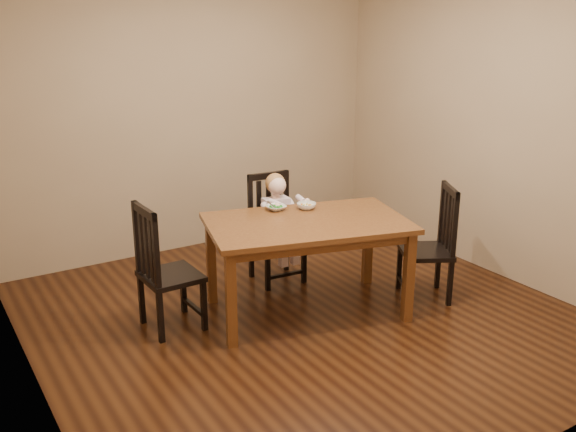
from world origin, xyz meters
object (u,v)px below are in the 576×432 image
dining_table (307,232)px  chair_child (275,230)px  chair_left (164,271)px  bowl_veg (306,206)px  chair_right (432,245)px  bowl_peas (276,208)px  toddler (277,217)px

dining_table → chair_child: size_ratio=1.80×
chair_left → bowl_veg: 1.27m
bowl_veg → chair_left: bearing=177.5°
chair_child → chair_right: (0.90, -1.03, 0.00)m
bowl_veg → dining_table: bearing=-122.5°
chair_child → bowl_peas: (-0.19, -0.35, 0.33)m
dining_table → bowl_veg: bearing=57.5°
chair_left → chair_child: bearing=106.8°
dining_table → chair_left: bearing=163.4°
bowl_peas → bowl_veg: bowl_veg is taller
dining_table → chair_child: chair_child is taller
chair_left → dining_table: bearing=71.9°
chair_child → bowl_peas: chair_child is taller
bowl_peas → bowl_veg: size_ratio=1.00×
chair_child → bowl_peas: bearing=65.1°
chair_right → bowl_veg: chair_right is taller
chair_left → toddler: chair_left is taller
chair_child → bowl_peas: 0.51m
chair_right → toddler: bearing=71.6°
dining_table → bowl_peas: bearing=99.6°
dining_table → toddler: size_ratio=3.32×
dining_table → chair_child: (0.13, 0.71, -0.22)m
chair_child → chair_left: (-1.20, -0.40, 0.01)m
toddler → bowl_peas: 0.40m
chair_child → bowl_veg: (0.04, -0.45, 0.33)m
chair_child → chair_right: chair_right is taller
chair_left → toddler: size_ratio=1.91×
toddler → bowl_peas: bearing=61.8°
toddler → chair_right: bearing=136.9°
dining_table → chair_left: 1.13m
chair_right → bowl_peas: chair_right is taller
chair_child → chair_right: size_ratio=0.99×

